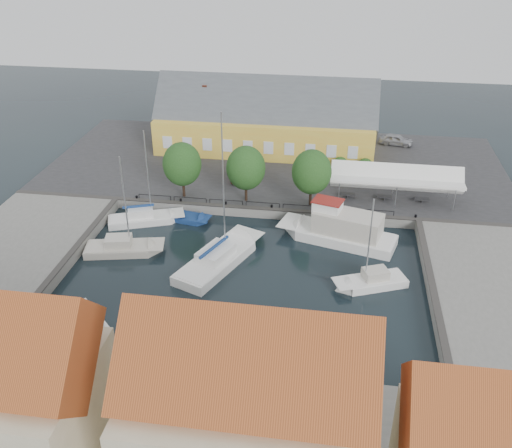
{
  "coord_description": "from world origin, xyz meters",
  "views": [
    {
      "loc": [
        7.43,
        -43.19,
        28.95
      ],
      "look_at": [
        0.0,
        6.0,
        1.5
      ],
      "focal_mm": 40.0,
      "sensor_mm": 36.0,
      "label": 1
    }
  ],
  "objects": [
    {
      "name": "east_quay",
      "position": [
        22.0,
        -2.0,
        0.5
      ],
      "size": [
        12.0,
        24.0,
        1.0
      ],
      "primitive_type": "cube",
      "color": "slate",
      "rests_on": "ground"
    },
    {
      "name": "townhouses",
      "position": [
        1.93,
        -23.24,
        5.82
      ],
      "size": [
        36.3,
        8.5,
        12.0
      ],
      "color": "beige",
      "rests_on": "south_bank"
    },
    {
      "name": "north_quay",
      "position": [
        0.0,
        23.0,
        0.5
      ],
      "size": [
        56.0,
        26.0,
        1.0
      ],
      "primitive_type": "cube",
      "color": "#2D2D30",
      "rests_on": "ground"
    },
    {
      "name": "warehouse",
      "position": [
        -2.6,
        28.36,
        4.43
      ],
      "size": [
        28.56,
        14.0,
        9.55
      ],
      "color": "gold",
      "rests_on": "north_quay"
    },
    {
      "name": "west_boat_a",
      "position": [
        -12.13,
        7.32,
        0.27
      ],
      "size": [
        8.19,
        4.95,
        10.7
      ],
      "color": "white",
      "rests_on": "ground"
    },
    {
      "name": "west_quay",
      "position": [
        -22.0,
        -2.0,
        0.5
      ],
      "size": [
        12.0,
        24.0,
        1.0
      ],
      "primitive_type": "cube",
      "color": "slate",
      "rests_on": "ground"
    },
    {
      "name": "car_red",
      "position": [
        -3.95,
        17.67,
        1.7
      ],
      "size": [
        2.07,
        4.4,
        1.39
      ],
      "primitive_type": "imported",
      "rotation": [
        0.0,
        0.0,
        0.15
      ],
      "color": "#541D13",
      "rests_on": "north_quay"
    },
    {
      "name": "quay_trees",
      "position": [
        -2.0,
        12.0,
        4.88
      ],
      "size": [
        18.2,
        4.2,
        6.3
      ],
      "color": "black",
      "rests_on": "north_quay"
    },
    {
      "name": "launch_nw",
      "position": [
        -7.95,
        8.56,
        0.09
      ],
      "size": [
        5.35,
        2.89,
        0.88
      ],
      "color": "navy",
      "rests_on": "ground"
    },
    {
      "name": "launch_sw",
      "position": [
        -11.39,
        -9.5,
        0.09
      ],
      "size": [
        5.25,
        5.2,
        0.98
      ],
      "color": "white",
      "rests_on": "ground"
    },
    {
      "name": "ground",
      "position": [
        0.0,
        0.0,
        0.0
      ],
      "size": [
        140.0,
        140.0,
        0.0
      ],
      "primitive_type": "plane",
      "color": "black",
      "rests_on": "ground"
    },
    {
      "name": "car_silver",
      "position": [
        15.28,
        31.67,
        1.76
      ],
      "size": [
        4.74,
        2.6,
        1.53
      ],
      "primitive_type": "imported",
      "rotation": [
        0.0,
        0.0,
        1.38
      ],
      "color": "#A9AAB1",
      "rests_on": "north_quay"
    },
    {
      "name": "east_boat_b",
      "position": [
        11.31,
        -0.92,
        0.26
      ],
      "size": [
        6.78,
        4.47,
        9.2
      ],
      "color": "white",
      "rests_on": "ground"
    },
    {
      "name": "quay_edge_fittings",
      "position": [
        0.02,
        4.75,
        1.06
      ],
      "size": [
        56.0,
        24.72,
        0.4
      ],
      "color": "#383533",
      "rests_on": "north_quay"
    },
    {
      "name": "trawler",
      "position": [
        8.46,
        6.48,
        1.02
      ],
      "size": [
        12.18,
        6.56,
        5.0
      ],
      "color": "white",
      "rests_on": "ground"
    },
    {
      "name": "tent_canopy",
      "position": [
        14.0,
        14.5,
        3.68
      ],
      "size": [
        14.0,
        4.0,
        2.83
      ],
      "color": "white",
      "rests_on": "north_quay"
    },
    {
      "name": "center_sailboat",
      "position": [
        -2.69,
        0.59,
        0.36
      ],
      "size": [
        7.21,
        11.38,
        14.91
      ],
      "color": "white",
      "rests_on": "ground"
    },
    {
      "name": "west_boat_b",
      "position": [
        -12.29,
        1.24,
        0.26
      ],
      "size": [
        7.89,
        4.11,
        10.47
      ],
      "color": "beige",
      "rests_on": "ground"
    }
  ]
}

